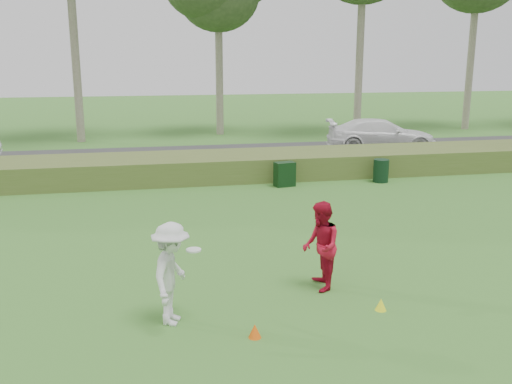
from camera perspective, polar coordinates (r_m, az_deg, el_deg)
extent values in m
plane|color=#2F6B23|center=(11.20, 4.22, -11.22)|extent=(120.00, 120.00, 0.00)
cube|color=#475D25|center=(22.36, -4.15, 2.58)|extent=(80.00, 3.00, 0.90)
cube|color=#2D2D2D|center=(27.32, -5.52, 3.65)|extent=(80.00, 6.00, 0.06)
cylinder|color=gray|center=(34.63, -3.74, 15.26)|extent=(0.44, 0.44, 11.50)
cylinder|color=gray|center=(34.81, 10.49, 17.13)|extent=(0.44, 0.44, 14.00)
cylinder|color=gray|center=(39.57, 20.97, 15.66)|extent=(0.44, 0.44, 13.50)
imported|color=silver|center=(10.26, -8.45, -8.08)|extent=(1.06, 1.36, 1.86)
cylinder|color=white|center=(10.14, -6.26, -5.78)|extent=(0.27, 0.27, 0.03)
imported|color=#AD0E26|center=(11.65, 6.50, -5.41)|extent=(0.80, 0.97, 1.83)
cone|color=#F85A0D|center=(9.96, -0.12, -13.72)|extent=(0.22, 0.22, 0.24)
cone|color=#FFFD1A|center=(11.17, 12.38, -10.93)|extent=(0.21, 0.21, 0.24)
cube|color=black|center=(20.86, 2.88, 1.79)|extent=(0.78, 0.57, 0.89)
cylinder|color=black|center=(22.05, 12.38, 2.09)|extent=(0.69, 0.69, 0.86)
imported|color=white|center=(29.05, 12.40, 5.60)|extent=(5.69, 3.26, 1.55)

